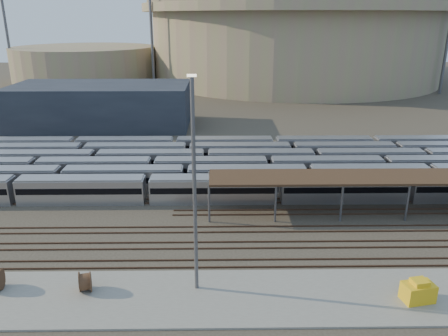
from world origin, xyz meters
The scene contains 14 objects.
ground centered at (0.00, 0.00, 0.00)m, with size 420.00×420.00×0.00m, color #383026.
apron centered at (-5.00, -15.00, 0.10)m, with size 50.00×9.00×0.20m, color gray.
subway_trains centered at (5.08, 18.50, 1.80)m, with size 120.51×23.90×3.60m.
inspection_shed centered at (22.00, 4.00, 4.98)m, with size 60.30×6.00×5.30m.
empty_tracks centered at (0.00, -5.00, 0.09)m, with size 170.00×9.62×0.18m.
stadium centered at (25.00, 140.00, 16.47)m, with size 124.00×124.00×32.50m.
secondary_arena centered at (-60.00, 130.00, 7.00)m, with size 56.00×56.00×14.00m, color gray.
service_building centered at (-35.00, 55.00, 5.00)m, with size 42.00×20.00×10.00m, color #1E232D.
floodlight_0 centered at (-30.00, 110.00, 20.65)m, with size 4.00×1.00×38.40m.
floodlight_1 centered at (-85.00, 120.00, 20.65)m, with size 4.00×1.00×38.40m.
floodlight_3 centered at (-10.00, 160.00, 20.65)m, with size 4.00×1.00×38.40m.
cable_reel_east centered at (-19.72, -13.90, 1.18)m, with size 1.96×1.96×1.09m, color #513620.
yard_light_pole centered at (-8.96, -13.57, 10.63)m, with size 0.81×0.36×20.69m.
yellow_equipment centered at (11.80, -15.88, 1.09)m, with size 2.84×1.78×1.78m, color gold.
Camera 1 is at (-6.80, -50.22, 25.44)m, focal length 35.00 mm.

